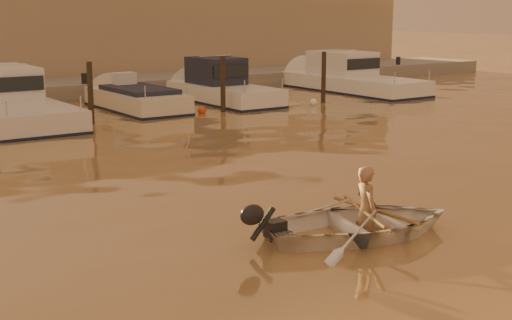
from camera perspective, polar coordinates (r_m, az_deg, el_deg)
ground_plane at (r=12.35m, az=12.62°, el=-5.44°), size 160.00×160.00×0.00m
dinghy at (r=11.77m, az=8.35°, el=-5.04°), size 3.75×3.10×0.67m
person at (r=11.76m, az=8.81°, el=-3.99°), size 0.48×0.61×1.46m
outboard_motor at (r=11.16m, az=1.48°, el=-5.53°), size 0.97×0.62×0.70m
oar_port at (r=11.83m, az=9.45°, el=-3.97°), size 0.18×2.10×0.13m
oar_starboard at (r=11.74m, az=8.60°, el=-4.07°), size 0.95×1.92×0.13m
moored_boat_2 at (r=24.99m, az=-19.31°, el=4.39°), size 2.69×8.86×1.75m
moored_boat_3 at (r=26.63m, az=-9.53°, el=4.46°), size 2.02×5.84×0.95m
moored_boat_4 at (r=28.38m, az=-2.60°, el=5.88°), size 2.10×6.53×1.75m
moored_boat_5 at (r=32.51m, az=7.74°, el=6.56°), size 2.49×8.28×1.75m
piling_2 at (r=23.52m, az=-13.09°, el=4.99°), size 0.18×0.18×2.20m
piling_3 at (r=25.76m, az=-2.66°, el=5.87°), size 0.18×0.18×2.20m
piling_4 at (r=28.51m, az=5.43°, el=6.42°), size 0.18×0.18×2.20m
fender_c at (r=21.36m, az=-17.11°, el=1.92°), size 0.30×0.30×0.30m
fender_d at (r=25.46m, az=-4.36°, el=3.97°), size 0.30×0.30×0.30m
fender_e at (r=27.72m, az=4.61°, el=4.62°), size 0.30×0.30×0.30m
quay at (r=30.91m, az=-17.99°, el=4.93°), size 52.00×4.00×1.00m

